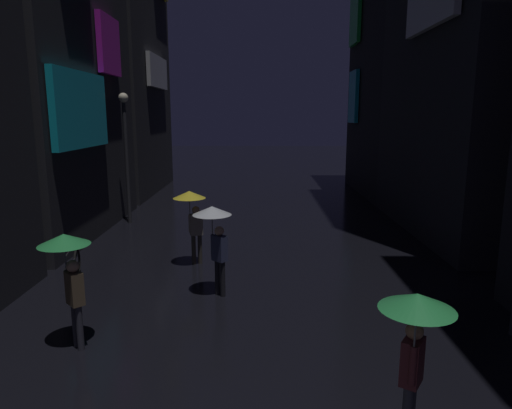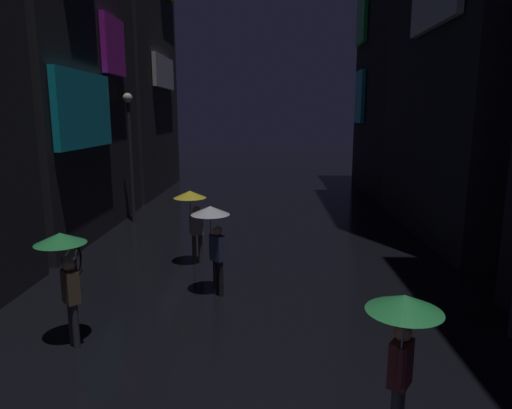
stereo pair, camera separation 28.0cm
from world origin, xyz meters
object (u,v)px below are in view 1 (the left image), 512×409
pedestrian_near_crossing_green (68,259)px  bicycle_parked_at_storefront (73,268)px  pedestrian_far_right_clear (214,226)px  pedestrian_midstreet_centre_yellow (192,207)px  pedestrian_midstreet_left_green (415,327)px  streetlamp_left_far (126,142)px

pedestrian_near_crossing_green → bicycle_parked_at_storefront: bearing=112.0°
pedestrian_far_right_clear → pedestrian_midstreet_centre_yellow: same height
pedestrian_far_right_clear → bicycle_parked_at_storefront: bearing=168.5°
pedestrian_midstreet_left_green → pedestrian_midstreet_centre_yellow: bearing=117.3°
streetlamp_left_far → pedestrian_near_crossing_green: bearing=-80.1°
streetlamp_left_far → pedestrian_far_right_clear: bearing=-60.8°
pedestrian_midstreet_left_green → pedestrian_far_right_clear: bearing=119.8°
pedestrian_near_crossing_green → pedestrian_midstreet_centre_yellow: same height
bicycle_parked_at_storefront → streetlamp_left_far: bearing=93.5°
bicycle_parked_at_storefront → pedestrian_midstreet_left_green: bearing=-41.6°
bicycle_parked_at_storefront → streetlamp_left_far: streetlamp_left_far is taller
pedestrian_midstreet_centre_yellow → bicycle_parked_at_storefront: (-2.82, -1.44, -1.28)m
pedestrian_far_right_clear → streetlamp_left_far: size_ratio=0.43×
pedestrian_near_crossing_green → pedestrian_midstreet_centre_yellow: bearing=72.1°
pedestrian_far_right_clear → pedestrian_midstreet_centre_yellow: 2.35m
pedestrian_far_right_clear → pedestrian_midstreet_left_green: 5.85m
pedestrian_far_right_clear → pedestrian_near_crossing_green: bearing=-133.4°
pedestrian_far_right_clear → streetlamp_left_far: bearing=119.2°
pedestrian_midstreet_centre_yellow → bicycle_parked_at_storefront: bearing=-152.8°
pedestrian_far_right_clear → pedestrian_near_crossing_green: same height
pedestrian_midstreet_left_green → pedestrian_midstreet_centre_yellow: size_ratio=1.00×
pedestrian_near_crossing_green → pedestrian_midstreet_left_green: size_ratio=1.00×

